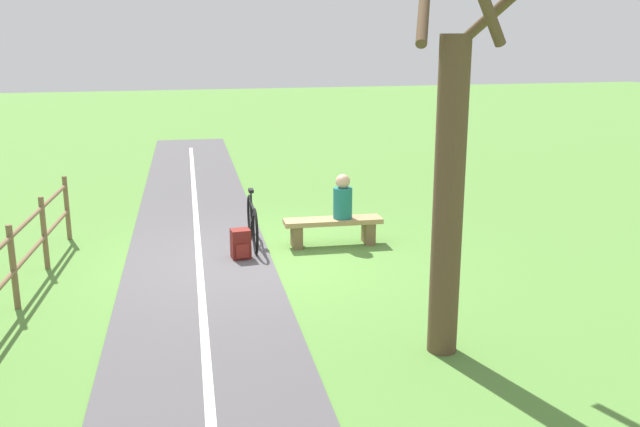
{
  "coord_description": "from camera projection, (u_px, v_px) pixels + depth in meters",
  "views": [
    {
      "loc": [
        1.75,
        10.04,
        3.3
      ],
      "look_at": [
        -0.81,
        1.01,
        0.95
      ],
      "focal_mm": 38.43,
      "sensor_mm": 36.0,
      "label": 1
    }
  ],
  "objects": [
    {
      "name": "ground_plane",
      "position": [
        252.0,
        261.0,
        10.63
      ],
      "size": [
        80.0,
        80.0,
        0.0
      ],
      "primitive_type": "plane",
      "color": "#548438"
    },
    {
      "name": "paved_path",
      "position": [
        209.0,
        394.0,
        6.59
      ],
      "size": [
        5.26,
        36.06,
        0.02
      ],
      "primitive_type": "cube",
      "rotation": [
        0.0,
        0.0,
        -0.08
      ],
      "color": "#4C494C",
      "rests_on": "ground_plane"
    },
    {
      "name": "path_centre_line",
      "position": [
        209.0,
        393.0,
        6.59
      ],
      "size": [
        2.8,
        31.89,
        0.0
      ],
      "primitive_type": "cube",
      "rotation": [
        0.0,
        0.0,
        -0.08
      ],
      "color": "silver",
      "rests_on": "paved_path"
    },
    {
      "name": "bench",
      "position": [
        333.0,
        227.0,
        11.38
      ],
      "size": [
        1.66,
        0.54,
        0.46
      ],
      "rotation": [
        0.0,
        0.0,
        -0.09
      ],
      "color": "#A88456",
      "rests_on": "ground_plane"
    },
    {
      "name": "person_seated",
      "position": [
        343.0,
        199.0,
        11.29
      ],
      "size": [
        0.34,
        0.34,
        0.74
      ],
      "rotation": [
        0.0,
        0.0,
        -0.09
      ],
      "color": "#1E6B66",
      "rests_on": "bench"
    },
    {
      "name": "bicycle",
      "position": [
        252.0,
        222.0,
        11.37
      ],
      "size": [
        0.21,
        1.73,
        0.92
      ],
      "rotation": [
        0.0,
        0.0,
        1.48
      ],
      "color": "black",
      "rests_on": "ground_plane"
    },
    {
      "name": "backpack",
      "position": [
        241.0,
        245.0,
        10.66
      ],
      "size": [
        0.3,
        0.3,
        0.48
      ],
      "rotation": [
        0.0,
        0.0,
        0.03
      ],
      "color": "maroon",
      "rests_on": "ground_plane"
    },
    {
      "name": "tree_far_right",
      "position": [
        451.0,
        182.0,
        7.1
      ],
      "size": [
        1.24,
        1.19,
        4.17
      ],
      "color": "brown",
      "rests_on": "ground_plane"
    }
  ]
}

